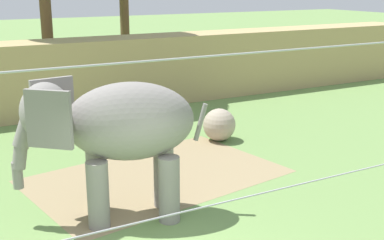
% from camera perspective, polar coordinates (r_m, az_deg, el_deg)
% --- Properties ---
extents(dirt_patch, '(6.37, 4.65, 0.01)m').
position_cam_1_polar(dirt_patch, '(12.34, -4.01, -6.29)').
color(dirt_patch, '#937F5B').
rests_on(dirt_patch, ground).
extents(embankment_wall, '(36.00, 1.80, 2.55)m').
position_cam_1_polar(embankment_wall, '(18.21, -19.45, 4.11)').
color(embankment_wall, tan).
rests_on(embankment_wall, ground).
extents(elephant, '(3.62, 2.09, 2.77)m').
position_cam_1_polar(elephant, '(9.75, -8.60, -0.94)').
color(elephant, gray).
rests_on(elephant, ground).
extents(enrichment_ball, '(0.96, 0.96, 0.96)m').
position_cam_1_polar(enrichment_ball, '(14.89, 3.08, -0.54)').
color(enrichment_ball, tan).
rests_on(enrichment_ball, ground).
extents(cable_fence, '(10.60, 0.18, 4.00)m').
position_cam_1_polar(cable_fence, '(5.61, 4.52, -11.46)').
color(cable_fence, brown).
rests_on(cable_fence, ground).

